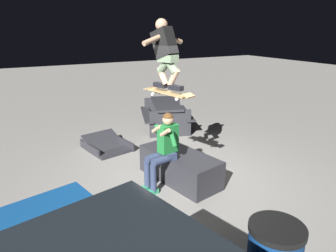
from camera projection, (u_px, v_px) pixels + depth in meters
The scene contains 7 objects.
ground_plane at pixel (180, 177), 5.91m from camera, with size 40.00×40.00×0.00m, color gray.
ledge_box_main at pixel (180, 166), 5.76m from camera, with size 1.64×0.70×0.54m, color #28282D.
person_sitting_on_ledge at pixel (163, 147), 5.34m from camera, with size 0.60×0.78×1.38m.
skateboard at pixel (168, 93), 5.14m from camera, with size 1.03×0.51×0.13m.
skater_airborne at pixel (165, 51), 4.96m from camera, with size 0.63×0.87×1.12m.
kicker_ramp at pixel (107, 147), 7.26m from camera, with size 1.18×1.05×0.41m.
picnic_table_back at pixel (166, 111), 8.68m from camera, with size 2.05×1.83×0.75m.
Camera 1 is at (-4.57, 2.72, 2.78)m, focal length 32.61 mm.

